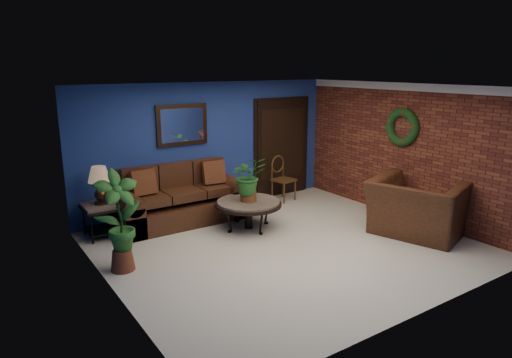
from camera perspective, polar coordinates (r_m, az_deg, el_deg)
floor at (r=7.39m, az=3.79°, el=-8.33°), size 5.50×5.50×0.00m
wall_back at (r=9.08m, az=-5.77°, el=4.09°), size 5.50×0.04×2.50m
wall_left at (r=5.80m, az=-18.10°, el=-2.29°), size 0.04×5.00×2.50m
wall_right_brick at (r=8.93m, az=18.07°, el=3.30°), size 0.04×5.00×2.50m
ceiling at (r=6.84m, az=4.14°, el=11.41°), size 5.50×5.00×0.02m
crown_molding at (r=8.78m, az=18.54°, el=10.86°), size 0.03×5.00×0.14m
wall_mirror at (r=8.71m, az=-9.22°, el=6.68°), size 1.02×0.06×0.77m
closet_door at (r=10.02m, az=3.22°, el=3.92°), size 1.44×0.06×2.18m
wreath at (r=8.85m, az=17.80°, el=6.18°), size 0.16×0.72×0.72m
sofa at (r=8.54m, az=-9.64°, el=-2.91°), size 2.36×1.02×1.06m
coffee_table at (r=8.00m, az=-0.95°, el=-3.16°), size 1.17×1.17×0.50m
end_table at (r=8.04m, az=-18.68°, el=-3.87°), size 0.63×0.63×0.57m
table_lamp at (r=7.90m, az=-18.98°, el=-0.20°), size 0.37×0.37×0.61m
side_chair at (r=9.69m, az=3.20°, el=0.48°), size 0.47×0.47×0.95m
armchair at (r=8.17m, az=19.52°, el=-3.38°), size 1.66×1.79×0.95m
coffee_plant at (r=7.87m, az=-0.97°, el=0.28°), size 0.70×0.64×0.79m
floor_plant at (r=9.01m, az=14.58°, el=-2.01°), size 0.39×0.34×0.76m
tall_plant at (r=6.56m, az=-16.71°, el=-4.62°), size 0.67×0.50×1.45m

